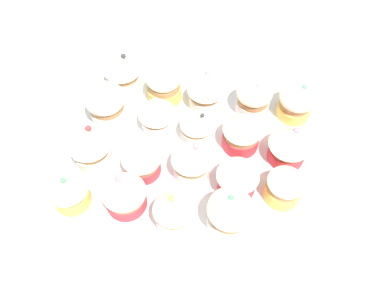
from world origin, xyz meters
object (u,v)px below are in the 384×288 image
(cupcake_12, at_px, (254,97))
(cupcake_14, at_px, (238,176))
(cupcake_17, at_px, (290,143))
(baking_tray, at_px, (192,156))
(cupcake_3, at_px, (67,188))
(cupcake_8, at_px, (206,89))
(cupcake_0, at_px, (123,71))
(cupcake_13, at_px, (242,129))
(cupcake_11, at_px, (171,209))
(cupcake_10, at_px, (192,159))
(cupcake_7, at_px, (124,191))
(cupcake_9, at_px, (199,124))
(cupcake_18, at_px, (286,184))
(cupcake_1, at_px, (106,104))
(cupcake_5, at_px, (157,111))
(cupcake_16, at_px, (297,101))
(cupcake_15, at_px, (230,213))
(cupcake_4, at_px, (164,84))
(cupcake_2, at_px, (89,144))
(cupcake_6, at_px, (141,157))

(cupcake_12, distance_m, cupcake_14, 0.15)
(cupcake_17, bearing_deg, baking_tray, -79.09)
(cupcake_3, distance_m, cupcake_8, 0.27)
(cupcake_0, distance_m, cupcake_13, 0.23)
(cupcake_11, bearing_deg, cupcake_10, 173.81)
(cupcake_0, distance_m, cupcake_7, 0.23)
(cupcake_11, bearing_deg, cupcake_9, 177.91)
(cupcake_7, relative_size, cupcake_18, 1.06)
(cupcake_9, distance_m, cupcake_13, 0.07)
(cupcake_10, distance_m, cupcake_11, 0.08)
(cupcake_8, distance_m, cupcake_18, 0.20)
(cupcake_1, bearing_deg, cupcake_8, 113.13)
(baking_tray, xyz_separation_m, cupcake_14, (0.04, 0.08, 0.04))
(cupcake_13, bearing_deg, cupcake_8, -133.93)
(cupcake_18, bearing_deg, cupcake_5, -111.31)
(cupcake_0, height_order, cupcake_16, cupcake_0)
(cupcake_11, relative_size, cupcake_12, 1.24)
(cupcake_3, height_order, cupcake_15, cupcake_3)
(cupcake_4, distance_m, cupcake_8, 0.07)
(cupcake_1, relative_size, cupcake_13, 0.89)
(cupcake_2, xyz_separation_m, cupcake_10, (-0.01, 0.15, -0.00))
(cupcake_2, bearing_deg, cupcake_14, 89.92)
(cupcake_15, bearing_deg, cupcake_17, 151.88)
(cupcake_2, distance_m, cupcake_3, 0.07)
(cupcake_18, bearing_deg, cupcake_9, -118.59)
(cupcake_2, bearing_deg, cupcake_17, 103.50)
(baking_tray, height_order, cupcake_13, cupcake_13)
(cupcake_13, xyz_separation_m, cupcake_14, (0.08, 0.01, -0.01))
(cupcake_6, bearing_deg, cupcake_5, 179.86)
(cupcake_8, bearing_deg, cupcake_15, 20.39)
(cupcake_2, xyz_separation_m, cupcake_8, (-0.15, 0.15, -0.00))
(cupcake_4, relative_size, cupcake_14, 1.00)
(cupcake_2, bearing_deg, cupcake_3, -4.98)
(cupcake_7, xyz_separation_m, cupcake_17, (-0.13, 0.22, 0.00))
(cupcake_3, distance_m, cupcake_4, 0.23)
(baking_tray, relative_size, cupcake_3, 5.19)
(cupcake_3, xyz_separation_m, cupcake_6, (-0.07, 0.09, 0.00))
(cupcake_15, xyz_separation_m, cupcake_17, (-0.13, 0.07, 0.00))
(cupcake_1, distance_m, cupcake_18, 0.30)
(cupcake_2, relative_size, cupcake_17, 1.09)
(cupcake_8, relative_size, cupcake_13, 0.94)
(cupcake_11, distance_m, cupcake_13, 0.17)
(cupcake_14, bearing_deg, cupcake_0, -125.22)
(cupcake_6, bearing_deg, cupcake_13, 120.23)
(cupcake_11, bearing_deg, cupcake_4, -162.56)
(cupcake_18, bearing_deg, baking_tray, -105.61)
(cupcake_5, xyz_separation_m, cupcake_12, (-0.07, 0.14, -0.01))
(cupcake_11, xyz_separation_m, cupcake_12, (-0.23, 0.08, -0.01))
(cupcake_5, distance_m, cupcake_18, 0.23)
(cupcake_12, bearing_deg, cupcake_13, -5.93)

